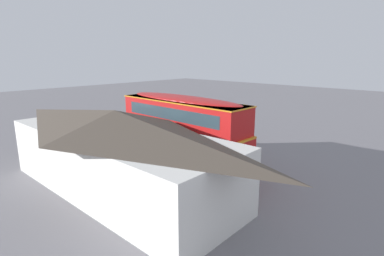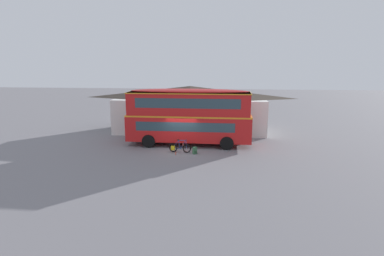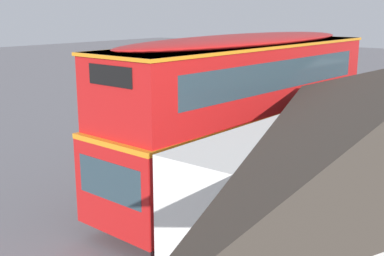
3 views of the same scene
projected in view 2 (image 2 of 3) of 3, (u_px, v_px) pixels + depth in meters
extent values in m
plane|color=slate|center=(181.00, 149.00, 25.63)|extent=(120.00, 120.00, 0.00)
cylinder|color=black|center=(227.00, 136.00, 27.73)|extent=(1.10, 0.29, 1.10)
cylinder|color=black|center=(227.00, 143.00, 25.41)|extent=(1.10, 0.29, 1.10)
cylinder|color=black|center=(155.00, 135.00, 28.41)|extent=(1.10, 0.29, 1.10)
cylinder|color=black|center=(149.00, 141.00, 26.10)|extent=(1.10, 0.29, 1.10)
cube|color=red|center=(189.00, 128.00, 26.72)|extent=(10.40, 2.61, 2.10)
cube|color=orange|center=(189.00, 115.00, 26.50)|extent=(10.42, 2.63, 0.12)
cube|color=red|center=(189.00, 103.00, 26.30)|extent=(10.09, 2.56, 1.90)
ellipsoid|color=red|center=(189.00, 91.00, 26.09)|extent=(9.88, 2.50, 0.36)
cube|color=#2D424C|center=(251.00, 126.00, 26.11)|extent=(0.08, 2.05, 0.90)
cube|color=black|center=(250.00, 98.00, 25.65)|extent=(0.07, 1.38, 0.44)
cube|color=#2D424C|center=(185.00, 127.00, 25.47)|extent=(8.09, 0.13, 0.76)
cube|color=#2D424C|center=(187.00, 104.00, 25.08)|extent=(8.51, 0.13, 0.80)
cube|color=#2D424C|center=(188.00, 121.00, 27.88)|extent=(8.09, 0.13, 0.76)
cube|color=#2D424C|center=(190.00, 100.00, 27.45)|extent=(8.51, 0.13, 0.80)
cube|color=orange|center=(189.00, 93.00, 26.11)|extent=(10.19, 2.64, 0.08)
torus|color=black|center=(187.00, 149.00, 24.61)|extent=(0.68, 0.17, 0.68)
torus|color=black|center=(173.00, 148.00, 24.86)|extent=(0.68, 0.17, 0.68)
cylinder|color=#B2B2B7|center=(187.00, 149.00, 24.61)|extent=(0.06, 0.11, 0.05)
cylinder|color=#B2B2B7|center=(173.00, 148.00, 24.86)|extent=(0.06, 0.11, 0.05)
cylinder|color=#234C99|center=(183.00, 145.00, 24.61)|extent=(0.50, 0.11, 0.74)
cylinder|color=#234C99|center=(182.00, 140.00, 24.56)|extent=(0.61, 0.12, 0.06)
cylinder|color=#234C99|center=(179.00, 145.00, 24.69)|extent=(0.18, 0.06, 0.70)
cylinder|color=#234C99|center=(177.00, 148.00, 24.80)|extent=(0.57, 0.11, 0.09)
cylinder|color=#234C99|center=(176.00, 144.00, 24.75)|extent=(0.45, 0.09, 0.64)
cylinder|color=#234C99|center=(186.00, 144.00, 24.55)|extent=(0.10, 0.04, 0.66)
cylinder|color=black|center=(186.00, 140.00, 24.48)|extent=(0.09, 0.46, 0.03)
ellipsoid|color=black|center=(178.00, 140.00, 24.63)|extent=(0.27, 0.14, 0.06)
cube|color=yellow|center=(173.00, 148.00, 24.70)|extent=(0.30, 0.18, 0.32)
cylinder|color=#D84C33|center=(183.00, 145.00, 24.61)|extent=(0.07, 0.07, 0.18)
cube|color=#386642|center=(195.00, 151.00, 24.33)|extent=(0.38, 0.38, 0.53)
ellipsoid|color=#386642|center=(195.00, 147.00, 24.27)|extent=(0.36, 0.36, 0.10)
cube|color=#27472E|center=(196.00, 152.00, 24.25)|extent=(0.18, 0.18, 0.19)
cylinder|color=black|center=(195.00, 150.00, 24.47)|extent=(0.05, 0.05, 0.43)
cylinder|color=black|center=(193.00, 150.00, 24.37)|extent=(0.05, 0.05, 0.43)
cylinder|color=#D84C33|center=(176.00, 153.00, 24.14)|extent=(0.06, 0.06, 0.23)
cylinder|color=black|center=(176.00, 152.00, 24.12)|extent=(0.04, 0.04, 0.03)
cube|color=silver|center=(190.00, 115.00, 32.26)|extent=(14.95, 5.65, 3.40)
pyramid|color=#4C4238|center=(190.00, 92.00, 31.79)|extent=(15.36, 6.06, 1.21)
cube|color=#3D2319|center=(188.00, 126.00, 29.75)|extent=(1.10, 0.06, 2.10)
cube|color=#2D424C|center=(149.00, 117.00, 29.88)|extent=(1.10, 0.06, 0.90)
cube|color=#2D424C|center=(227.00, 118.00, 29.30)|extent=(1.10, 0.06, 0.90)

